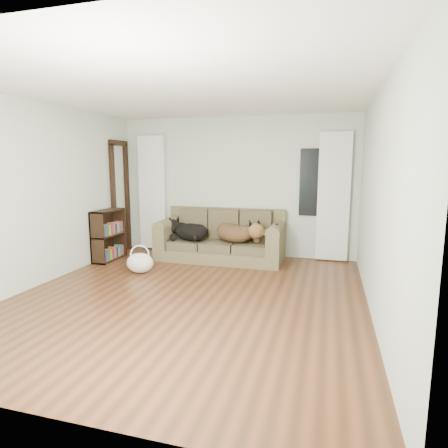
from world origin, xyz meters
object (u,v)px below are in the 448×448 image
(dog_shepherd, at_px, (237,234))
(sofa, at_px, (220,235))
(bookshelf, at_px, (109,233))
(dog_black_lab, at_px, (189,233))
(tote_bag, at_px, (140,263))

(dog_shepherd, bearing_deg, sofa, 30.61)
(sofa, distance_m, bookshelf, 2.02)
(dog_black_lab, relative_size, tote_bag, 1.66)
(dog_black_lab, relative_size, dog_shepherd, 0.94)
(dog_shepherd, distance_m, bookshelf, 2.32)
(tote_bag, relative_size, bookshelf, 0.48)
(dog_black_lab, bearing_deg, bookshelf, -126.37)
(dog_shepherd, xyz_separation_m, bookshelf, (-2.26, -0.54, 0.01))
(dog_black_lab, distance_m, dog_shepherd, 0.89)
(sofa, distance_m, tote_bag, 1.56)
(tote_bag, bearing_deg, dog_shepherd, 40.93)
(sofa, height_order, dog_black_lab, sofa)
(dog_shepherd, relative_size, tote_bag, 1.77)
(dog_shepherd, bearing_deg, tote_bag, 76.66)
(sofa, xyz_separation_m, bookshelf, (-1.94, -0.56, 0.05))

